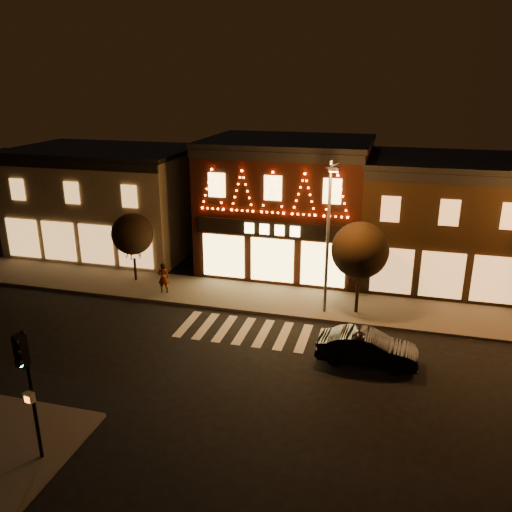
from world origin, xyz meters
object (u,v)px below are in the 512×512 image
at_px(pedestrian, 164,278).
at_px(traffic_signal_near, 26,373).
at_px(streetlamp_mid, 329,228).
at_px(dark_sedan, 367,348).

bearing_deg(pedestrian, traffic_signal_near, 84.22).
relative_size(streetlamp_mid, pedestrian, 4.49).
xyz_separation_m(streetlamp_mid, dark_sedan, (2.44, -4.31, -4.11)).
height_order(traffic_signal_near, streetlamp_mid, streetlamp_mid).
relative_size(traffic_signal_near, pedestrian, 2.58).
bearing_deg(pedestrian, streetlamp_mid, 163.85).
height_order(traffic_signal_near, pedestrian, traffic_signal_near).
bearing_deg(streetlamp_mid, dark_sedan, -48.20).
distance_m(dark_sedan, pedestrian, 12.68).
distance_m(traffic_signal_near, streetlamp_mid, 15.52).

